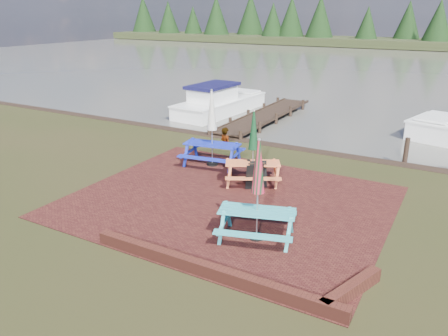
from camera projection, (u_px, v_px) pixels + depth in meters
ground at (211, 215)px, 12.10m from camera, size 120.00×120.00×0.00m
paving at (228, 201)px, 12.91m from camera, size 9.00×7.50×0.02m
brick_wall at (240, 275)px, 9.08m from camera, size 6.21×1.79×0.30m
water at (407, 69)px, 42.42m from camera, size 120.00×60.00×0.02m
far_treeline at (438, 25)px, 65.07m from camera, size 120.00×10.00×8.10m
picnic_table_teal at (257, 206)px, 10.51m from camera, size 2.24×2.10×2.56m
picnic_table_red at (253, 159)px, 13.97m from camera, size 2.26×2.18×2.42m
picnic_table_blue at (212, 140)px, 15.61m from camera, size 2.23×2.05×2.75m
chalkboard at (256, 176)px, 13.70m from camera, size 0.55×0.78×0.86m
jetty at (264, 116)px, 22.91m from camera, size 1.76×9.08×1.00m
boat_jetty at (219, 103)px, 24.71m from camera, size 2.72×6.68×1.89m
person at (226, 128)px, 17.87m from camera, size 0.69×0.59×1.60m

